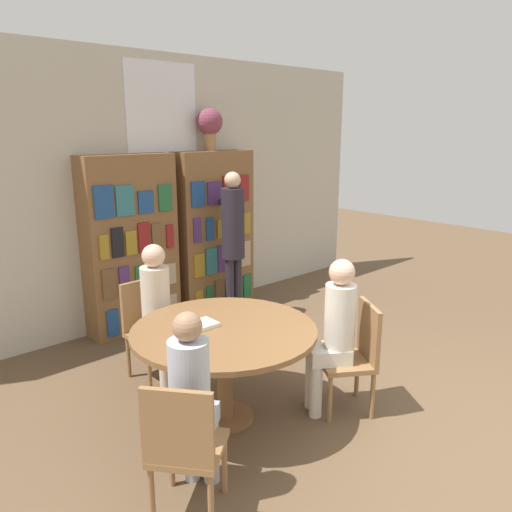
{
  "coord_description": "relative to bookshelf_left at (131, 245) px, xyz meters",
  "views": [
    {
      "loc": [
        -3.11,
        -1.22,
        2.19
      ],
      "look_at": [
        -0.12,
        2.06,
        1.05
      ],
      "focal_mm": 35.0,
      "sensor_mm": 36.0,
      "label": 1
    }
  ],
  "objects": [
    {
      "name": "chair_near_camera",
      "position": [
        -1.2,
        -2.74,
        -0.48
      ],
      "size": [
        0.56,
        0.56,
        0.88
      ],
      "rotation": [
        0.0,
        0.0,
        -0.9
      ],
      "color": "olive",
      "rests_on": "ground_plane"
    },
    {
      "name": "chair_far_side",
      "position": [
        0.46,
        -2.66,
        -0.48
      ],
      "size": [
        0.55,
        0.55,
        0.88
      ],
      "rotation": [
        0.0,
        0.0,
        0.99
      ],
      "color": "olive",
      "rests_on": "ground_plane"
    },
    {
      "name": "chair_left_side",
      "position": [
        -0.44,
        -1.07,
        -0.48
      ],
      "size": [
        0.42,
        0.42,
        0.88
      ],
      "rotation": [
        0.0,
        0.0,
        -3.1
      ],
      "color": "olive",
      "rests_on": "ground_plane"
    },
    {
      "name": "reading_table",
      "position": [
        -0.4,
        -2.1,
        -0.31
      ],
      "size": [
        1.38,
        1.38,
        0.76
      ],
      "color": "brown",
      "rests_on": "ground_plane"
    },
    {
      "name": "seated_reader_right",
      "position": [
        0.31,
        -2.56,
        -0.26
      ],
      "size": [
        0.4,
        0.38,
        1.25
      ],
      "rotation": [
        0.0,
        0.0,
        0.99
      ],
      "color": "silver",
      "rests_on": "ground_plane"
    },
    {
      "name": "seated_reader_left",
      "position": [
        -0.44,
        -1.25,
        -0.26
      ],
      "size": [
        0.26,
        0.37,
        1.25
      ],
      "rotation": [
        0.0,
        0.0,
        -3.1
      ],
      "color": "beige",
      "rests_on": "ground_plane"
    },
    {
      "name": "open_book_on_table",
      "position": [
        -0.52,
        -1.96,
        -0.19
      ],
      "size": [
        0.24,
        0.18,
        0.03
      ],
      "color": "silver",
      "rests_on": "reading_table"
    },
    {
      "name": "bookshelf_right",
      "position": [
        1.14,
        -0.0,
        -0.0
      ],
      "size": [
        1.02,
        0.34,
        1.93
      ],
      "color": "brown",
      "rests_on": "ground_plane"
    },
    {
      "name": "librarian_standing",
      "position": [
        1.02,
        -0.5,
        0.07
      ],
      "size": [
        0.26,
        0.53,
        1.72
      ],
      "color": "#28232D",
      "rests_on": "ground_plane"
    },
    {
      "name": "bookshelf_left",
      "position": [
        0.0,
        0.0,
        0.0
      ],
      "size": [
        1.02,
        0.34,
        1.93
      ],
      "color": "brown",
      "rests_on": "ground_plane"
    },
    {
      "name": "seated_reader_back",
      "position": [
        -1.06,
        -2.62,
        -0.29
      ],
      "size": [
        0.4,
        0.38,
        1.22
      ],
      "rotation": [
        0.0,
        0.0,
        -0.9
      ],
      "color": "#B2B7C6",
      "rests_on": "ground_plane"
    },
    {
      "name": "ground_plane",
      "position": [
        0.57,
        -3.57,
        -0.96
      ],
      "size": [
        16.0,
        16.0,
        0.0
      ],
      "primitive_type": "plane",
      "color": "brown"
    },
    {
      "name": "wall_back",
      "position": [
        0.57,
        0.19,
        0.54
      ],
      "size": [
        6.4,
        0.07,
        3.0
      ],
      "color": "beige",
      "rests_on": "ground_plane"
    },
    {
      "name": "flower_vase",
      "position": [
        1.11,
        0.0,
        1.27
      ],
      "size": [
        0.3,
        0.3,
        0.49
      ],
      "color": "#997047",
      "rests_on": "bookshelf_right"
    }
  ]
}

